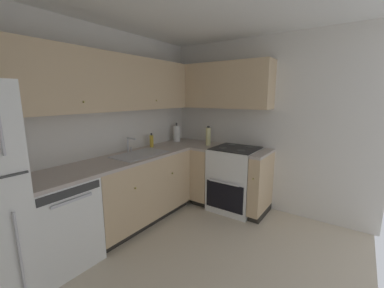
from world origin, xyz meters
name	(u,v)px	position (x,y,z in m)	size (l,w,h in m)	color
ground_plane	(190,274)	(0.00, 0.00, -0.01)	(3.54, 2.86, 0.02)	beige
wall_back	(89,132)	(0.00, 1.46, 1.21)	(3.64, 0.05, 2.43)	silver
wall_right	(262,125)	(1.79, 0.00, 1.21)	(0.05, 2.96, 2.43)	silver
dishwasher	(58,223)	(-0.60, 1.13, 0.43)	(0.60, 0.63, 0.86)	white
lower_cabinets_back	(138,189)	(0.44, 1.14, 0.44)	(1.47, 0.62, 0.86)	tan
countertop_back	(137,156)	(0.43, 1.13, 0.88)	(2.67, 0.60, 0.04)	#B7A89E
lower_cabinets_right	(226,178)	(1.47, 0.39, 0.44)	(0.62, 1.04, 0.86)	tan
countertop_right	(227,149)	(1.47, 0.39, 0.88)	(0.60, 1.04, 0.03)	#B7A89E
oven_range	(235,178)	(1.49, 0.26, 0.46)	(0.68, 0.62, 1.05)	white
upper_cabinets_back	(115,83)	(0.27, 1.27, 1.77)	(2.35, 0.34, 0.64)	tan
upper_cabinets_right	(218,86)	(1.61, 0.64, 1.77)	(0.32, 1.59, 0.64)	tan
sink	(140,158)	(0.47, 1.10, 0.86)	(0.68, 0.40, 0.10)	#B7B7BC
faucet	(129,143)	(0.47, 1.31, 1.02)	(0.07, 0.16, 0.20)	silver
soap_bottle	(152,141)	(0.89, 1.31, 0.99)	(0.06, 0.06, 0.20)	gold
paper_towel_roll	(177,134)	(1.45, 1.29, 1.03)	(0.11, 0.11, 0.31)	white
oil_bottle	(208,136)	(1.47, 0.70, 1.03)	(0.07, 0.07, 0.29)	beige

